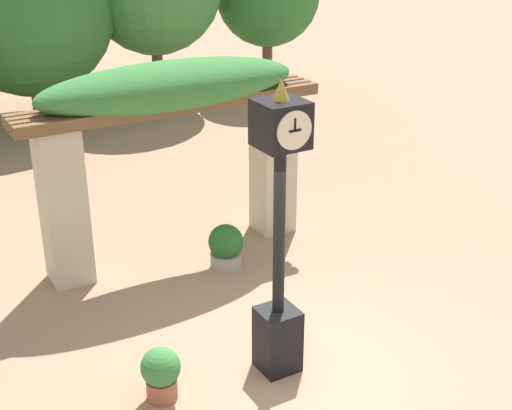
{
  "coord_description": "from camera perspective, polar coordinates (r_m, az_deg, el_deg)",
  "views": [
    {
      "loc": [
        -3.96,
        -5.68,
        5.14
      ],
      "look_at": [
        -0.23,
        0.72,
        1.91
      ],
      "focal_mm": 50.0,
      "sensor_mm": 36.0,
      "label": 1
    }
  ],
  "objects": [
    {
      "name": "ground_plane",
      "position": [
        8.62,
        3.86,
        -13.09
      ],
      "size": [
        60.0,
        60.0,
        0.0
      ],
      "primitive_type": "plane",
      "color": "#9E7A60"
    },
    {
      "name": "pedestal_clock",
      "position": [
        7.81,
        1.85,
        -3.17
      ],
      "size": [
        0.49,
        0.54,
        3.47
      ],
      "color": "black",
      "rests_on": "ground"
    },
    {
      "name": "pergola",
      "position": [
        10.44,
        -6.68,
        7.0
      ],
      "size": [
        4.6,
        1.17,
        3.0
      ],
      "color": "#BCB299",
      "rests_on": "ground"
    },
    {
      "name": "potted_plant_near_left",
      "position": [
        8.07,
        -7.62,
        -13.14
      ],
      "size": [
        0.44,
        0.44,
        0.64
      ],
      "color": "#9E563D",
      "rests_on": "ground"
    },
    {
      "name": "potted_plant_near_right",
      "position": [
        10.62,
        -2.43,
        -3.32
      ],
      "size": [
        0.52,
        0.52,
        0.68
      ],
      "color": "gray",
      "rests_on": "ground"
    }
  ]
}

